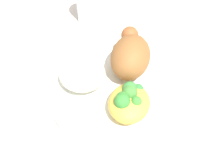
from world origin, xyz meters
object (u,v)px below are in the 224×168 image
roasted_chicken (130,55)px  rice_pile (83,73)px  plate (112,89)px  fork (63,165)px  napkin (156,30)px  mac_cheese_with_broccoli (129,101)px  water_glass (90,3)px

roasted_chicken → rice_pile: 0.10m
plate → fork: bearing=166.7°
roasted_chicken → napkin: roasted_chicken is taller
mac_cheese_with_broccoli → fork: mac_cheese_with_broccoli is taller
rice_pile → water_glass: bearing=13.2°
plate → rice_pile: rice_pile is taller
fork → water_glass: water_glass is taller
mac_cheese_with_broccoli → napkin: mac_cheese_with_broccoli is taller
napkin → plate: bearing=164.6°
plate → roasted_chicken: 0.08m
roasted_chicken → napkin: bearing=-12.9°
rice_pile → water_glass: size_ratio=0.94×
plate → mac_cheese_with_broccoli: size_ratio=2.88×
roasted_chicken → water_glass: water_glass is taller
plate → roasted_chicken: size_ratio=2.17×
water_glass → napkin: (-0.00, -0.17, -0.05)m
plate → mac_cheese_with_broccoli: 0.07m
roasted_chicken → rice_pile: bearing=123.7°
rice_pile → mac_cheese_with_broccoli: size_ratio=1.03×
rice_pile → napkin: size_ratio=0.83×
water_glass → roasted_chicken: bearing=-140.1°
roasted_chicken → mac_cheese_with_broccoli: size_ratio=1.33×
mac_cheese_with_broccoli → water_glass: 0.30m
roasted_chicken → napkin: (0.16, -0.04, -0.05)m
fork → water_glass: size_ratio=1.44×
fork → water_glass: (0.39, 0.07, 0.05)m
mac_cheese_with_broccoli → fork: size_ratio=0.64×
roasted_chicken → fork: (-0.23, 0.06, -0.05)m
plate → water_glass: bearing=26.9°
plate → napkin: size_ratio=2.34×
plate → fork: plate is taller
napkin → roasted_chicken: bearing=167.1°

